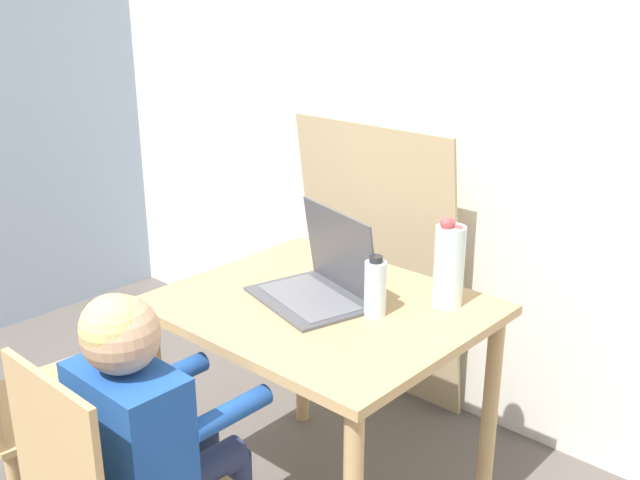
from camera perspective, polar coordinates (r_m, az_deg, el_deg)
wall_back at (r=2.68m, az=14.71°, el=10.18°), size 6.40×0.05×2.50m
dining_table at (r=2.28m, az=0.16°, el=-7.27°), size 0.91×0.77×0.74m
chair_spare at (r=2.47m, az=-21.82°, el=-11.59°), size 0.44×0.44×0.85m
person_seated at (r=1.95m, az=-12.98°, el=-13.20°), size 0.32×0.43×0.98m
laptop at (r=2.25m, az=0.15°, el=-2.96°), size 0.41×0.35×0.27m
flower_vase at (r=2.21m, az=9.81°, el=-1.76°), size 0.09×0.09×0.28m
water_bottle at (r=2.13m, az=4.23°, el=-3.64°), size 0.06×0.06×0.18m
cardboard_panel at (r=2.99m, az=4.49°, el=-1.85°), size 0.73×0.18×1.15m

